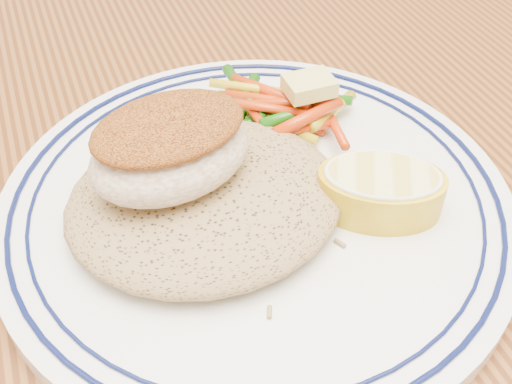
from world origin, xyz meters
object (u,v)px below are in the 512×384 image
object	(u,v)px
plate	(256,205)
rice_pilaf	(205,195)
lemon_wedge	(381,190)
dining_table	(249,322)
vegetable_pile	(281,112)
fish_fillet	(170,148)

from	to	relation	value
plate	rice_pilaf	bearing A→B (deg)	-177.22
lemon_wedge	dining_table	bearing A→B (deg)	157.52
rice_pilaf	vegetable_pile	distance (m)	0.09
dining_table	lemon_wedge	world-z (taller)	lemon_wedge
vegetable_pile	lemon_wedge	size ratio (longest dim) A/B	1.19
vegetable_pile	rice_pilaf	bearing A→B (deg)	-140.50
dining_table	vegetable_pile	world-z (taller)	vegetable_pile
fish_fillet	vegetable_pile	size ratio (longest dim) A/B	0.94
dining_table	fish_fillet	distance (m)	0.16
plate	dining_table	bearing A→B (deg)	-144.41
dining_table	lemon_wedge	distance (m)	0.15
plate	fish_fillet	distance (m)	0.07
rice_pilaf	lemon_wedge	size ratio (longest dim) A/B	1.79
dining_table	fish_fillet	size ratio (longest dim) A/B	15.54
plate	fish_fillet	xyz separation A→B (m)	(-0.05, 0.01, 0.05)
rice_pilaf	vegetable_pile	world-z (taller)	rice_pilaf
plate	vegetable_pile	size ratio (longest dim) A/B	2.89
vegetable_pile	lemon_wedge	world-z (taller)	same
dining_table	vegetable_pile	distance (m)	0.15
plate	fish_fillet	size ratio (longest dim) A/B	3.08
dining_table	lemon_wedge	bearing A→B (deg)	-22.48
lemon_wedge	fish_fillet	bearing A→B (deg)	159.18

